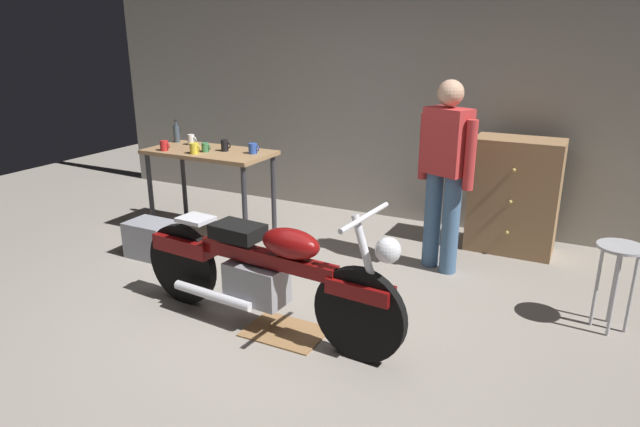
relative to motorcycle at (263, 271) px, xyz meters
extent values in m
plane|color=gray|center=(0.08, 0.08, -0.45)|extent=(12.00, 12.00, 0.00)
cube|color=gray|center=(0.08, 2.88, 1.10)|extent=(8.00, 0.12, 3.10)
cube|color=#99724C|center=(-1.54, 1.41, 0.43)|extent=(1.30, 0.64, 0.04)
cylinder|color=#2D2D33|center=(-2.13, 1.15, -0.02)|extent=(0.05, 0.05, 0.86)
cylinder|color=#2D2D33|center=(-0.95, 1.15, -0.02)|extent=(0.05, 0.05, 0.86)
cylinder|color=#2D2D33|center=(-2.13, 1.67, -0.02)|extent=(0.05, 0.05, 0.86)
cylinder|color=#2D2D33|center=(-0.95, 1.67, -0.02)|extent=(0.05, 0.05, 0.86)
cylinder|color=black|center=(0.76, -0.06, -0.13)|extent=(0.64, 0.12, 0.64)
cylinder|color=black|center=(-0.79, 0.06, -0.13)|extent=(0.64, 0.12, 0.64)
cube|color=maroon|center=(0.76, -0.06, 0.05)|extent=(0.45, 0.17, 0.10)
cube|color=maroon|center=(-0.74, 0.06, 0.05)|extent=(0.53, 0.22, 0.12)
cube|color=gray|center=(-0.07, 0.01, -0.11)|extent=(0.46, 0.27, 0.28)
cube|color=maroon|center=(0.03, 0.00, 0.10)|extent=(1.10, 0.19, 0.10)
ellipsoid|color=maroon|center=(0.23, -0.01, 0.25)|extent=(0.46, 0.25, 0.20)
cube|color=black|center=(-0.22, 0.02, 0.25)|extent=(0.38, 0.27, 0.10)
cube|color=silver|center=(-0.61, 0.05, 0.27)|extent=(0.25, 0.22, 0.03)
cylinder|color=silver|center=(0.82, -0.06, 0.20)|extent=(0.27, 0.07, 0.68)
cylinder|color=silver|center=(0.78, -0.06, 0.53)|extent=(0.08, 0.60, 0.03)
sphere|color=silver|center=(0.94, -0.07, 0.35)|extent=(0.16, 0.16, 0.16)
cylinder|color=silver|center=(-0.38, -0.11, -0.23)|extent=(0.70, 0.12, 0.07)
cylinder|color=#46688C|center=(0.91, 1.58, -0.01)|extent=(0.15, 0.15, 0.88)
cylinder|color=#46688C|center=(0.73, 1.66, -0.01)|extent=(0.15, 0.15, 0.88)
cube|color=#BF3333|center=(0.82, 1.62, 0.71)|extent=(0.44, 0.35, 0.56)
cylinder|color=#BF3333|center=(1.04, 1.52, 0.63)|extent=(0.09, 0.09, 0.58)
cylinder|color=#BF3333|center=(0.60, 1.71, 0.63)|extent=(0.09, 0.09, 0.58)
sphere|color=tan|center=(0.82, 1.62, 1.11)|extent=(0.22, 0.22, 0.22)
cylinder|color=#B2B2B7|center=(2.20, 1.11, 0.18)|extent=(0.32, 0.32, 0.02)
cylinder|color=#B2B2B7|center=(2.31, 1.11, -0.14)|extent=(0.02, 0.02, 0.62)
cylinder|color=#B2B2B7|center=(2.20, 1.22, -0.14)|extent=(0.02, 0.02, 0.62)
cylinder|color=#B2B2B7|center=(2.09, 1.11, -0.14)|extent=(0.02, 0.02, 0.62)
cylinder|color=#B2B2B7|center=(2.20, 1.00, -0.14)|extent=(0.02, 0.02, 0.62)
cube|color=#99724C|center=(1.31, 2.38, 0.10)|extent=(0.80, 0.44, 1.10)
sphere|color=tan|center=(1.31, 2.15, 0.40)|extent=(0.04, 0.04, 0.04)
sphere|color=tan|center=(1.31, 2.15, 0.10)|extent=(0.04, 0.04, 0.04)
sphere|color=tan|center=(1.31, 2.15, -0.20)|extent=(0.04, 0.04, 0.04)
cube|color=olive|center=(0.16, 0.00, -0.44)|extent=(0.56, 0.40, 0.01)
cube|color=gray|center=(-1.69, 0.66, -0.28)|extent=(0.44, 0.32, 0.34)
cylinder|color=red|center=(-1.93, 1.20, 0.50)|extent=(0.08, 0.08, 0.10)
torus|color=red|center=(-1.88, 1.20, 0.51)|extent=(0.06, 0.01, 0.06)
cylinder|color=white|center=(-1.88, 1.56, 0.51)|extent=(0.07, 0.07, 0.11)
torus|color=white|center=(-1.84, 1.56, 0.51)|extent=(0.06, 0.01, 0.06)
cylinder|color=yellow|center=(-1.56, 1.22, 0.50)|extent=(0.09, 0.09, 0.10)
torus|color=yellow|center=(-1.51, 1.22, 0.51)|extent=(0.06, 0.01, 0.06)
cylinder|color=#3D7F4C|center=(-1.52, 1.34, 0.50)|extent=(0.07, 0.07, 0.09)
torus|color=#3D7F4C|center=(-1.48, 1.34, 0.50)|extent=(0.05, 0.01, 0.05)
cylinder|color=#2D51AD|center=(-1.05, 1.48, 0.50)|extent=(0.08, 0.08, 0.10)
torus|color=#2D51AD|center=(-1.00, 1.48, 0.51)|extent=(0.06, 0.01, 0.06)
cylinder|color=black|center=(-1.37, 1.45, 0.51)|extent=(0.07, 0.07, 0.11)
torus|color=black|center=(-1.33, 1.45, 0.51)|extent=(0.06, 0.01, 0.06)
cylinder|color=#3F4C59|center=(-2.11, 1.61, 0.54)|extent=(0.06, 0.06, 0.18)
cylinder|color=#3F4C59|center=(-2.11, 1.61, 0.66)|extent=(0.03, 0.03, 0.05)
cylinder|color=black|center=(-2.11, 1.61, 0.69)|extent=(0.03, 0.03, 0.01)
camera|label=1|loc=(1.96, -2.97, 1.58)|focal=31.03mm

